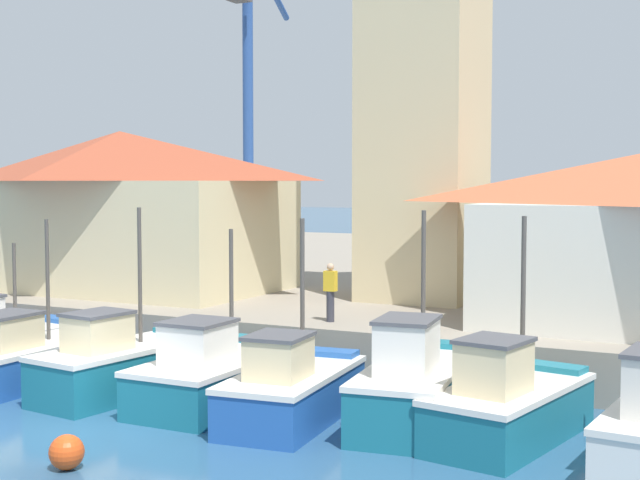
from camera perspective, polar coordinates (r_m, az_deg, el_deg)
ground_plane at (r=19.59m, az=-15.37°, el=-11.65°), size 300.00×300.00×0.00m
quay_wharf at (r=42.84m, az=9.38°, el=-2.36°), size 120.00×40.00×1.31m
fishing_boat_mid_left at (r=24.14m, az=-18.05°, el=-7.17°), size 2.08×4.89×4.19m
fishing_boat_center at (r=22.26m, az=-12.56°, el=-7.77°), size 2.40×4.85×4.53m
fishing_boat_mid_right at (r=20.98m, az=-6.63°, el=-8.52°), size 2.27×4.77×4.05m
fishing_boat_right_inner at (r=19.45m, az=-1.81°, el=-9.52°), size 2.32×4.55×4.36m
fishing_boat_right_outer at (r=19.41m, az=6.12°, el=-9.23°), size 2.50×5.21×4.54m
fishing_boat_far_right at (r=18.35m, az=11.98°, el=-10.29°), size 2.64×4.63×4.47m
clock_tower at (r=29.69m, az=6.68°, el=12.19°), size 4.01×4.01×17.36m
warehouse_left at (r=33.09m, az=-12.64°, el=1.99°), size 11.74×6.93×5.68m
port_crane_near at (r=48.15m, az=-4.54°, el=6.59°), size 2.74×8.92×16.73m
mooring_buoy at (r=17.01m, az=-15.91°, el=-12.93°), size 0.64×0.64×0.64m
dock_worker_near_tower at (r=24.55m, az=0.67°, el=-3.30°), size 0.34×0.22×1.62m
dock_worker_along_quay at (r=23.09m, az=13.43°, el=-3.85°), size 0.34×0.22×1.62m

